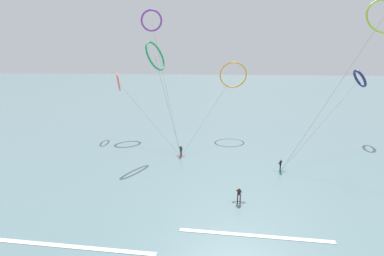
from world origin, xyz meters
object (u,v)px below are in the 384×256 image
surfer_teal (280,166)px  kite_navy (360,79)px  kite_emerald (155,56)px  kite_lime (384,16)px  surfer_charcoal (239,196)px  kite_amber (233,75)px  surfer_crimson (181,151)px  kite_violet (152,21)px  kite_coral (118,82)px

surfer_teal → kite_navy: kite_navy is taller
kite_emerald → kite_lime: (32.32, -1.39, 5.37)m
surfer_charcoal → kite_amber: 32.93m
surfer_crimson → surfer_teal: bearing=32.8°
kite_violet → kite_navy: bearing=152.3°
surfer_teal → kite_violet: 41.03m
kite_coral → kite_amber: bearing=-101.7°
kite_coral → kite_emerald: 13.83m
surfer_charcoal → kite_navy: size_ratio=0.08×
kite_coral → kite_lime: size_ratio=0.67×
kite_violet → surfer_charcoal: bearing=97.2°
kite_coral → kite_navy: 44.09m
surfer_teal → kite_lime: size_ratio=0.08×
kite_coral → kite_amber: size_ratio=0.86×
surfer_charcoal → kite_emerald: (-12.46, 18.87, 13.99)m
kite_amber → kite_emerald: bearing=42.1°
surfer_teal → kite_violet: kite_violet is taller
surfer_crimson → kite_navy: kite_navy is taller
surfer_crimson → kite_amber: 21.08m
surfer_charcoal → kite_coral: size_ratio=0.11×
surfer_crimson → kite_amber: kite_amber is taller
kite_amber → surfer_crimson: bearing=61.5°
surfer_charcoal → kite_coral: (-21.57, 28.05, 9.08)m
kite_violet → kite_navy: (39.28, -7.16, -10.87)m
kite_violet → kite_amber: size_ratio=1.36×
surfer_charcoal → kite_emerald: 26.59m
kite_navy → kite_coral: bearing=88.3°
surfer_teal → kite_coral: bearing=73.0°
surfer_crimson → kite_navy: 35.38m
kite_lime → surfer_charcoal: bearing=-143.7°
kite_coral → kite_navy: bearing=-108.3°
surfer_teal → surfer_charcoal: size_ratio=1.00×
kite_violet → kite_navy: 41.38m
surfer_teal → surfer_crimson: (-13.84, 5.10, 0.00)m
surfer_crimson → kite_violet: size_ratio=0.07×
surfer_teal → kite_amber: 24.72m
surfer_crimson → surfer_charcoal: bearing=-8.3°
kite_coral → kite_emerald: (9.11, -9.18, 4.90)m
kite_coral → kite_navy: size_ratio=0.69×
surfer_teal → kite_navy: 27.88m
surfer_teal → surfer_crimson: same height
surfer_teal → kite_emerald: kite_emerald is taller
kite_amber → surfer_teal: bearing=102.2°
kite_emerald → kite_violet: bearing=29.5°
kite_navy → kite_lime: bearing=164.0°
kite_violet → kite_navy: size_ratio=1.09×
surfer_teal → kite_amber: bearing=32.2°
surfer_crimson → kite_coral: 21.09m
surfer_charcoal → kite_amber: (-0.06, 31.29, 10.27)m
kite_violet → kite_lime: bearing=134.9°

